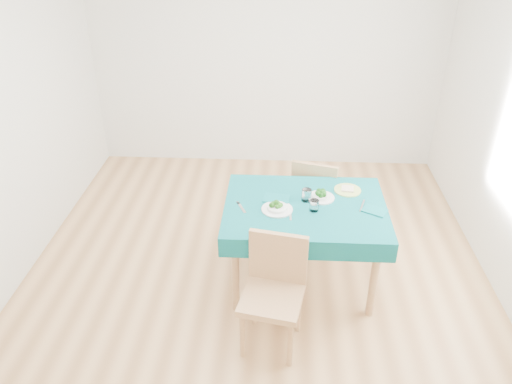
# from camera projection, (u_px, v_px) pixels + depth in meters

# --- Properties ---
(room_shell) EXTENTS (4.02, 4.52, 2.73)m
(room_shell) POSITION_uv_depth(u_px,v_px,m) (256.00, 133.00, 3.64)
(room_shell) COLOR #AA7747
(room_shell) RESTS_ON ground
(table) EXTENTS (1.26, 0.96, 0.76)m
(table) POSITION_uv_depth(u_px,v_px,m) (303.00, 245.00, 4.09)
(table) COLOR #08575B
(table) RESTS_ON ground
(chair_near) EXTENTS (0.50, 0.53, 1.04)m
(chair_near) POSITION_uv_depth(u_px,v_px,m) (272.00, 288.00, 3.42)
(chair_near) COLOR #AD7F51
(chair_near) RESTS_ON ground
(chair_far) EXTENTS (0.51, 0.54, 1.01)m
(chair_far) POSITION_uv_depth(u_px,v_px,m) (317.00, 189.00, 4.63)
(chair_far) COLOR #AD7F51
(chair_far) RESTS_ON ground
(bowl_near) EXTENTS (0.24, 0.24, 0.07)m
(bowl_near) POSITION_uv_depth(u_px,v_px,m) (277.00, 206.00, 3.82)
(bowl_near) COLOR white
(bowl_near) RESTS_ON table
(bowl_far) EXTENTS (0.22, 0.22, 0.07)m
(bowl_far) POSITION_uv_depth(u_px,v_px,m) (321.00, 195.00, 3.97)
(bowl_far) COLOR white
(bowl_far) RESTS_ON table
(fork_near) EXTENTS (0.09, 0.16, 0.00)m
(fork_near) POSITION_uv_depth(u_px,v_px,m) (241.00, 208.00, 3.86)
(fork_near) COLOR silver
(fork_near) RESTS_ON table
(knife_near) EXTENTS (0.02, 0.21, 0.00)m
(knife_near) POSITION_uv_depth(u_px,v_px,m) (290.00, 213.00, 3.80)
(knife_near) COLOR silver
(knife_near) RESTS_ON table
(fork_far) EXTENTS (0.07, 0.20, 0.00)m
(fork_far) POSITION_uv_depth(u_px,v_px,m) (314.00, 198.00, 3.99)
(fork_far) COLOR silver
(fork_far) RESTS_ON table
(knife_far) EXTENTS (0.07, 0.18, 0.00)m
(knife_far) POSITION_uv_depth(u_px,v_px,m) (362.00, 206.00, 3.89)
(knife_far) COLOR silver
(knife_far) RESTS_ON table
(napkin_near) EXTENTS (0.22, 0.17, 0.01)m
(napkin_near) POSITION_uv_depth(u_px,v_px,m) (276.00, 199.00, 3.97)
(napkin_near) COLOR #0C6165
(napkin_near) RESTS_ON table
(napkin_far) EXTENTS (0.22, 0.20, 0.01)m
(napkin_far) POSITION_uv_depth(u_px,v_px,m) (375.00, 211.00, 3.82)
(napkin_far) COLOR #0C6165
(napkin_far) RESTS_ON table
(tumbler_center) EXTENTS (0.08, 0.08, 0.10)m
(tumbler_center) POSITION_uv_depth(u_px,v_px,m) (307.00, 195.00, 3.94)
(tumbler_center) COLOR white
(tumbler_center) RESTS_ON table
(tumbler_side) EXTENTS (0.07, 0.07, 0.09)m
(tumbler_side) POSITION_uv_depth(u_px,v_px,m) (314.00, 205.00, 3.81)
(tumbler_side) COLOR white
(tumbler_side) RESTS_ON table
(side_plate) EXTENTS (0.22, 0.22, 0.01)m
(side_plate) POSITION_uv_depth(u_px,v_px,m) (348.00, 190.00, 4.09)
(side_plate) COLOR #BED366
(side_plate) RESTS_ON table
(bread_slice) EXTENTS (0.11, 0.11, 0.01)m
(bread_slice) POSITION_uv_depth(u_px,v_px,m) (348.00, 189.00, 4.09)
(bread_slice) COLOR beige
(bread_slice) RESTS_ON side_plate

